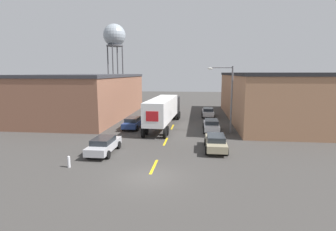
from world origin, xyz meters
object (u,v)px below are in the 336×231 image
parked_car_right_mid (211,125)px  parked_car_left_near (104,145)px  parked_car_left_far (133,122)px  street_lamp (229,94)px  semi_truck (164,109)px  parked_car_right_near (216,142)px  water_tower (114,37)px  parked_car_right_far (208,112)px  fire_hydrant (69,162)px

parked_car_right_mid → parked_car_left_near: 13.74m
parked_car_right_mid → parked_car_left_near: size_ratio=1.00×
parked_car_left_far → street_lamp: size_ratio=0.62×
parked_car_left_far → street_lamp: 12.10m
semi_truck → street_lamp: (7.71, -3.12, 2.18)m
parked_car_right_near → water_tower: bearing=119.5°
semi_truck → parked_car_right_far: size_ratio=3.08×
parked_car_right_far → street_lamp: (1.79, -11.28, 3.72)m
semi_truck → parked_car_left_near: size_ratio=3.08×
parked_car_left_near → street_lamp: size_ratio=0.62×
parked_car_right_near → parked_car_right_mid: bearing=90.0°
semi_truck → parked_car_right_mid: 6.55m
parked_car_left_far → parked_car_left_near: size_ratio=1.00×
fire_hydrant → parked_car_left_near: bearing=69.3°
parked_car_right_mid → fire_hydrant: parked_car_right_mid is taller
parked_car_right_mid → parked_car_right_far: (0.00, 10.50, 0.00)m
water_tower → parked_car_right_near: bearing=-60.5°
parked_car_right_mid → water_tower: water_tower is taller
parked_car_left_far → parked_car_right_near: 12.72m
parked_car_right_near → water_tower: 44.20m
parked_car_left_far → street_lamp: street_lamp is taller
parked_car_left_near → parked_car_right_far: same height
fire_hydrant → parked_car_left_far: bearing=84.4°
water_tower → parked_car_left_far: bearing=-68.7°
parked_car_right_near → parked_car_right_far: size_ratio=1.00×
water_tower → semi_truck: bearing=-60.8°
street_lamp → parked_car_right_far: bearing=99.0°
parked_car_right_mid → parked_car_right_far: 10.50m
parked_car_left_far → fire_hydrant: bearing=-95.6°
parked_car_right_far → street_lamp: bearing=-81.0°
water_tower → street_lamp: water_tower is taller
parked_car_left_near → water_tower: (-10.96, 38.45, 14.16)m
street_lamp → fire_hydrant: 18.43m
parked_car_left_far → parked_car_right_near: same height
semi_truck → parked_car_right_near: size_ratio=3.08×
parked_car_right_mid → fire_hydrant: size_ratio=5.38×
parked_car_left_near → semi_truck: bearing=72.9°
water_tower → parked_car_left_near: bearing=-74.1°
semi_truck → street_lamp: 8.60m
parked_car_right_mid → street_lamp: size_ratio=0.62×
semi_truck → parked_car_right_far: (5.92, 8.15, -1.53)m
parked_car_right_mid → water_tower: bearing=125.7°
parked_car_left_near → parked_car_right_mid: bearing=45.4°
parked_car_left_far → fire_hydrant: size_ratio=5.38×
semi_truck → water_tower: (-14.69, 26.32, 12.63)m
parked_car_right_mid → street_lamp: street_lamp is taller
parked_car_right_far → street_lamp: 12.01m
parked_car_right_near → street_lamp: (1.79, 7.00, 3.72)m
semi_truck → street_lamp: street_lamp is taller
parked_car_right_mid → fire_hydrant: 17.35m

